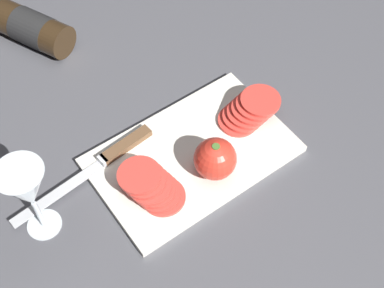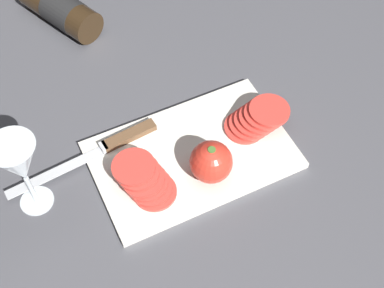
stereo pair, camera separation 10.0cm
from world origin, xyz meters
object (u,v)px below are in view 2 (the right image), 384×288
wine_bottle (57,7)px  whole_tomato (211,162)px  tomato_slice_stack_near (257,119)px  wine_glass (19,165)px  tomato_slice_stack_far (144,179)px  knife (115,143)px

wine_bottle → whole_tomato: bearing=102.7°
tomato_slice_stack_near → wine_bottle: bearing=-62.1°
wine_glass → tomato_slice_stack_far: wine_glass is taller
whole_tomato → tomato_slice_stack_near: 0.15m
wine_bottle → wine_glass: size_ratio=1.80×
knife → tomato_slice_stack_near: tomato_slice_stack_near is taller
tomato_slice_stack_near → tomato_slice_stack_far: same height
wine_glass → tomato_slice_stack_near: (-0.44, 0.03, -0.09)m
wine_glass → knife: size_ratio=0.58×
tomato_slice_stack_far → wine_glass: bearing=-18.6°
wine_glass → tomato_slice_stack_near: bearing=175.8°
whole_tomato → tomato_slice_stack_far: (0.12, -0.03, -0.02)m
knife → tomato_slice_stack_near: 0.28m
whole_tomato → tomato_slice_stack_far: whole_tomato is taller
wine_glass → tomato_slice_stack_far: size_ratio=1.42×
tomato_slice_stack_far → knife: bearing=-81.5°
wine_glass → knife: (-0.17, -0.05, -0.10)m
knife → tomato_slice_stack_far: 0.11m
tomato_slice_stack_near → tomato_slice_stack_far: (0.25, 0.03, 0.00)m
wine_bottle → wine_glass: wine_glass is taller
wine_glass → tomato_slice_stack_near: size_ratio=1.38×
wine_glass → whole_tomato: bearing=163.1°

